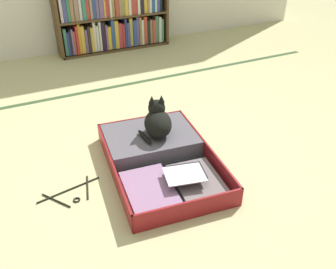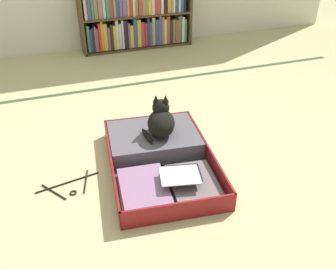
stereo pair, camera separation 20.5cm
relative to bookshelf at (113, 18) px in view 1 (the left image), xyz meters
name	(u,v)px [view 1 (the left image)]	position (x,y,z in m)	size (l,w,h in m)	color
ground_plane	(146,169)	(-0.57, -2.26, -0.36)	(10.00, 10.00, 0.00)	#C4BB87
tatami_border	(91,91)	(-0.57, -1.00, -0.36)	(4.80, 0.05, 0.00)	#354E2D
bookshelf	(113,18)	(0.00, 0.00, 0.00)	(1.26, 0.24, 0.75)	#523B22
open_suitcase	(156,154)	(-0.47, -2.20, -0.31)	(0.72, 0.99, 0.12)	maroon
black_cat	(157,121)	(-0.41, -2.09, -0.14)	(0.24, 0.29, 0.26)	black
clothes_hanger	(72,193)	(-1.04, -2.28, -0.35)	(0.38, 0.23, 0.01)	black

